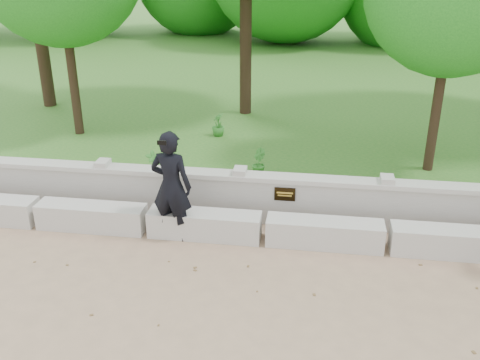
{
  "coord_description": "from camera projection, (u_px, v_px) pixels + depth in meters",
  "views": [
    {
      "loc": [
        0.75,
        -5.88,
        4.51
      ],
      "look_at": [
        -0.4,
        1.95,
        1.06
      ],
      "focal_mm": 40.0,
      "sensor_mm": 36.0,
      "label": 1
    }
  ],
  "objects": [
    {
      "name": "concrete_bench",
      "position": [
        264.0,
        229.0,
        8.87
      ],
      "size": [
        11.9,
        0.45,
        0.45
      ],
      "color": "beige",
      "rests_on": "ground"
    },
    {
      "name": "shrub_a",
      "position": [
        153.0,
        165.0,
        10.67
      ],
      "size": [
        0.36,
        0.33,
        0.57
      ],
      "primitive_type": "imported",
      "rotation": [
        0.0,
        0.0,
        0.57
      ],
      "color": "#327828",
      "rests_on": "lawn"
    },
    {
      "name": "man_main",
      "position": [
        171.0,
        186.0,
        8.69
      ],
      "size": [
        0.75,
        0.68,
        1.89
      ],
      "color": "black",
      "rests_on": "ground"
    },
    {
      "name": "shrub_d",
      "position": [
        218.0,
        125.0,
        13.08
      ],
      "size": [
        0.39,
        0.41,
        0.56
      ],
      "primitive_type": "imported",
      "rotation": [
        0.0,
        0.0,
        5.18
      ],
      "color": "#327828",
      "rests_on": "lawn"
    },
    {
      "name": "parapet_wall",
      "position": [
        268.0,
        198.0,
        9.41
      ],
      "size": [
        12.5,
        0.35,
        0.9
      ],
      "color": "#B2B0A8",
      "rests_on": "ground"
    },
    {
      "name": "shrub_b",
      "position": [
        258.0,
        163.0,
        10.7
      ],
      "size": [
        0.34,
        0.38,
        0.6
      ],
      "primitive_type": "imported",
      "rotation": [
        0.0,
        0.0,
        1.83
      ],
      "color": "#327828",
      "rests_on": "lawn"
    },
    {
      "name": "lawn",
      "position": [
        298.0,
        76.0,
        19.88
      ],
      "size": [
        40.0,
        22.0,
        0.25
      ],
      "primitive_type": "cube",
      "color": "#2A6622",
      "rests_on": "ground"
    },
    {
      "name": "ground",
      "position": [
        249.0,
        310.0,
        7.23
      ],
      "size": [
        80.0,
        80.0,
        0.0
      ],
      "primitive_type": "plane",
      "color": "#A28263",
      "rests_on": "ground"
    }
  ]
}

